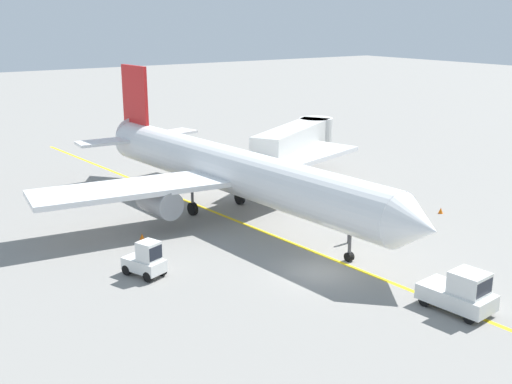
# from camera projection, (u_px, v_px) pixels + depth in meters

# --- Properties ---
(ground_plane) EXTENTS (300.00, 300.00, 0.00)m
(ground_plane) POSITION_uv_depth(u_px,v_px,m) (319.00, 272.00, 35.85)
(ground_plane) COLOR gray
(taxi_line_yellow) EXTENTS (6.83, 79.76, 0.01)m
(taxi_line_yellow) POSITION_uv_depth(u_px,v_px,m) (289.00, 242.00, 40.70)
(taxi_line_yellow) COLOR yellow
(taxi_line_yellow) RESTS_ON ground
(airliner) EXTENTS (28.52, 35.34, 10.10)m
(airliner) POSITION_uv_depth(u_px,v_px,m) (228.00, 169.00, 45.54)
(airliner) COLOR white
(airliner) RESTS_ON ground
(jet_bridge) EXTENTS (12.43, 8.47, 4.85)m
(jet_bridge) POSITION_uv_depth(u_px,v_px,m) (299.00, 139.00, 56.01)
(jet_bridge) COLOR beige
(jet_bridge) RESTS_ON ground
(pushback_tug) EXTENTS (2.28, 3.78, 2.20)m
(pushback_tug) POSITION_uv_depth(u_px,v_px,m) (460.00, 293.00, 30.86)
(pushback_tug) COLOR silver
(pushback_tug) RESTS_ON ground
(baggage_tug_near_wing) EXTENTS (2.04, 2.70, 2.10)m
(baggage_tug_near_wing) POSITION_uv_depth(u_px,v_px,m) (146.00, 260.00, 35.11)
(baggage_tug_near_wing) COLOR silver
(baggage_tug_near_wing) RESTS_ON ground
(belt_loader_forward_hold) EXTENTS (3.68, 4.92, 2.59)m
(belt_loader_forward_hold) POSITION_uv_depth(u_px,v_px,m) (386.00, 209.00, 44.96)
(belt_loader_forward_hold) COLOR silver
(belt_loader_forward_hold) RESTS_ON ground
(ground_crew_marshaller) EXTENTS (0.36, 0.24, 1.70)m
(ground_crew_marshaller) POSITION_uv_depth(u_px,v_px,m) (350.00, 229.00, 40.29)
(ground_crew_marshaller) COLOR #26262D
(ground_crew_marshaller) RESTS_ON ground
(safety_cone_nose_left) EXTENTS (0.36, 0.36, 0.44)m
(safety_cone_nose_left) POSITION_uv_depth(u_px,v_px,m) (142.00, 237.00, 41.00)
(safety_cone_nose_left) COLOR orange
(safety_cone_nose_left) RESTS_ON ground
(safety_cone_nose_right) EXTENTS (0.36, 0.36, 0.44)m
(safety_cone_nose_right) POSITION_uv_depth(u_px,v_px,m) (441.00, 211.00, 46.53)
(safety_cone_nose_right) COLOR orange
(safety_cone_nose_right) RESTS_ON ground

